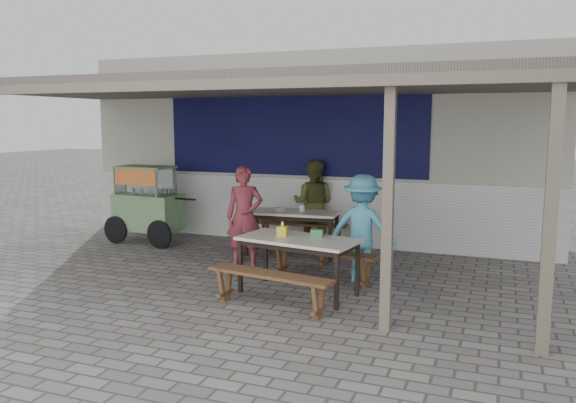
# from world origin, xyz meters

# --- Properties ---
(ground) EXTENTS (60.00, 60.00, 0.00)m
(ground) POSITION_xyz_m (0.00, 0.00, 0.00)
(ground) COLOR slate
(ground) RESTS_ON ground
(back_wall) EXTENTS (9.00, 1.28, 3.50)m
(back_wall) POSITION_xyz_m (-0.00, 3.58, 1.72)
(back_wall) COLOR #B8B5A5
(back_wall) RESTS_ON ground
(warung_roof) EXTENTS (9.00, 4.21, 2.81)m
(warung_roof) POSITION_xyz_m (0.02, 0.90, 2.71)
(warung_roof) COLOR #59504C
(warung_roof) RESTS_ON ground
(table_left) EXTENTS (1.60, 0.76, 0.75)m
(table_left) POSITION_xyz_m (0.21, 1.92, 0.67)
(table_left) COLOR silver
(table_left) RESTS_ON ground
(bench_left_street) EXTENTS (1.67, 0.41, 0.45)m
(bench_left_street) POSITION_xyz_m (0.26, 1.31, 0.34)
(bench_left_street) COLOR brown
(bench_left_street) RESTS_ON ground
(bench_left_wall) EXTENTS (1.67, 0.41, 0.45)m
(bench_left_wall) POSITION_xyz_m (0.16, 2.54, 0.34)
(bench_left_wall) COLOR brown
(bench_left_wall) RESTS_ON ground
(table_right) EXTENTS (1.62, 0.98, 0.75)m
(table_right) POSITION_xyz_m (1.04, -0.06, 0.67)
(table_right) COLOR silver
(table_right) RESTS_ON ground
(bench_right_street) EXTENTS (1.64, 0.54, 0.45)m
(bench_right_street) POSITION_xyz_m (0.93, -0.75, 0.34)
(bench_right_street) COLOR brown
(bench_right_street) RESTS_ON ground
(bench_right_wall) EXTENTS (1.64, 0.54, 0.45)m
(bench_right_wall) POSITION_xyz_m (1.15, 0.63, 0.34)
(bench_right_wall) COLOR brown
(bench_right_wall) RESTS_ON ground
(vendor_cart) EXTENTS (1.82, 0.78, 1.42)m
(vendor_cart) POSITION_xyz_m (-2.66, 1.93, 0.77)
(vendor_cart) COLOR #7EA26C
(vendor_cart) RESTS_ON ground
(patron_street_side) EXTENTS (0.67, 0.56, 1.56)m
(patron_street_side) POSITION_xyz_m (-0.24, 1.04, 0.78)
(patron_street_side) COLOR maroon
(patron_street_side) RESTS_ON ground
(patron_wall_side) EXTENTS (0.79, 0.63, 1.56)m
(patron_wall_side) POSITION_xyz_m (0.31, 2.75, 0.78)
(patron_wall_side) COLOR brown
(patron_wall_side) RESTS_ON ground
(patron_right_table) EXTENTS (1.01, 0.62, 1.51)m
(patron_right_table) POSITION_xyz_m (1.67, 0.85, 0.76)
(patron_right_table) COLOR #499AB6
(patron_right_table) RESTS_ON ground
(tissue_box) EXTENTS (0.14, 0.14, 0.13)m
(tissue_box) POSITION_xyz_m (0.80, -0.00, 0.81)
(tissue_box) COLOR gold
(tissue_box) RESTS_ON table_right
(donation_box) EXTENTS (0.16, 0.12, 0.10)m
(donation_box) POSITION_xyz_m (1.25, 0.08, 0.80)
(donation_box) COLOR #367B41
(donation_box) RESTS_ON table_right
(condiment_jar) EXTENTS (0.09, 0.09, 0.10)m
(condiment_jar) POSITION_xyz_m (0.35, 2.04, 0.80)
(condiment_jar) COLOR silver
(condiment_jar) RESTS_ON table_left
(condiment_bowl) EXTENTS (0.29, 0.29, 0.05)m
(condiment_bowl) POSITION_xyz_m (0.01, 1.91, 0.78)
(condiment_bowl) COLOR white
(condiment_bowl) RESTS_ON table_left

